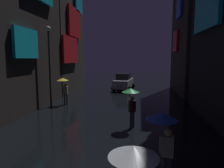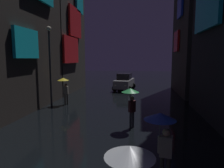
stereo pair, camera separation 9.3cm
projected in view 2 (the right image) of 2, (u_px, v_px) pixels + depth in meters
name	position (u px, v px, depth m)	size (l,w,h in m)	color
building_left_mid	(8.00, 22.00, 13.81)	(4.25, 8.78, 12.26)	#2D2826
building_left_far	(58.00, 30.00, 21.98)	(4.25, 7.64, 13.49)	#33302D
building_right_far	(200.00, 13.00, 19.97)	(4.25, 8.14, 16.31)	#33302D
pedestrian_midstreet_centre_blue	(162.00, 129.00, 5.57)	(0.90, 0.90, 2.12)	#38332D
pedestrian_foreground_right_green	(131.00, 97.00, 10.20)	(0.90, 0.90, 2.12)	#2D2D38
pedestrian_near_crossing_yellow	(64.00, 84.00, 15.60)	(0.90, 0.90, 2.12)	#38332D
car_distant	(124.00, 82.00, 23.23)	(2.61, 4.31, 1.92)	#99999E
streetlamp_left_far	(50.00, 58.00, 14.72)	(0.36, 0.36, 5.95)	#2D2D33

